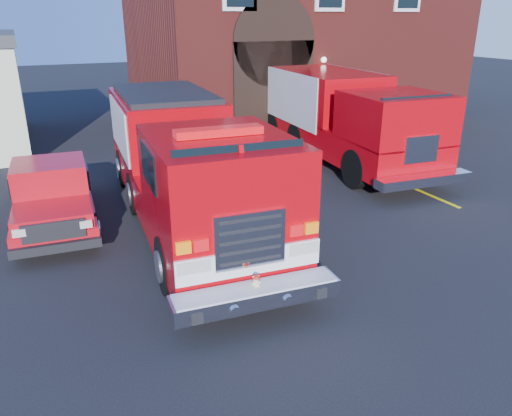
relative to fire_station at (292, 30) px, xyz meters
name	(u,v)px	position (x,y,z in m)	size (l,w,h in m)	color
ground	(234,243)	(-8.99, -13.98, -4.25)	(100.00, 100.00, 0.00)	black
parking_stripe_near	(422,192)	(-2.49, -12.98, -4.25)	(0.12, 3.00, 0.01)	yellow
parking_stripe_mid	(362,166)	(-2.49, -9.98, -4.25)	(0.12, 3.00, 0.01)	yellow
parking_stripe_far	(317,147)	(-2.49, -6.98, -4.25)	(0.12, 3.00, 0.01)	yellow
fire_station	(292,30)	(0.00, 0.00, 0.00)	(15.20, 10.20, 8.45)	maroon
fire_engine	(185,163)	(-9.56, -12.28, -2.68)	(3.42, 10.00, 3.03)	black
pickup_truck	(53,193)	(-12.63, -10.93, -3.46)	(2.14, 5.20, 1.67)	black
secondary_truck	(342,114)	(-2.66, -8.79, -2.60)	(3.55, 9.51, 3.03)	black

